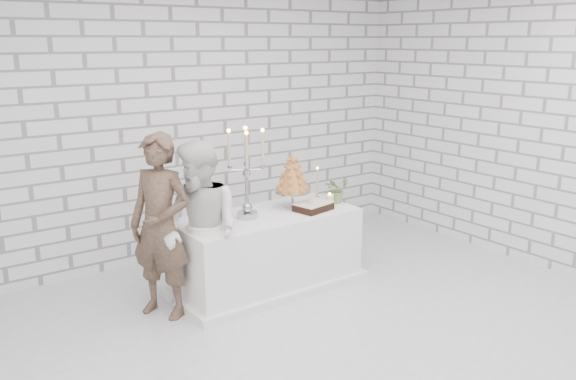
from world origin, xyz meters
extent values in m
cube|color=silver|center=(0.00, 0.00, 0.00)|extent=(6.00, 5.00, 0.01)
cube|color=white|center=(0.00, 2.50, 1.50)|extent=(6.00, 0.01, 3.00)
cube|color=white|center=(3.00, 0.00, 1.50)|extent=(0.01, 5.00, 3.00)
cube|color=white|center=(0.28, 1.15, 0.38)|extent=(1.80, 0.80, 0.75)
imported|color=#3B2A20|center=(-0.80, 1.19, 0.82)|extent=(0.64, 0.72, 1.64)
imported|color=white|center=(-0.53, 0.96, 0.79)|extent=(0.76, 0.88, 1.58)
cube|color=black|center=(0.74, 0.99, 0.79)|extent=(0.40, 0.32, 0.08)
cylinder|color=white|center=(0.97, 1.02, 0.81)|extent=(0.10, 0.10, 0.12)
cylinder|color=#C4AB8D|center=(1.06, 1.34, 0.91)|extent=(0.07, 0.07, 0.32)
imported|color=#4B7642|center=(1.12, 1.09, 0.90)|extent=(0.27, 0.23, 0.29)
camera|label=1|loc=(-2.79, -3.44, 2.40)|focal=37.01mm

